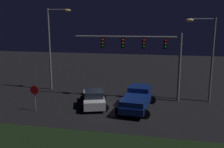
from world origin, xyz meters
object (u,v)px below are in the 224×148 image
car_sedan (94,98)px  street_lamp_right (207,49)px  stop_sign (35,93)px  traffic_signal_gantry (144,48)px  street_lamp_left (54,40)px  pickup_truck (137,98)px

car_sedan → street_lamp_right: (9.89, 3.58, 4.26)m
car_sedan → stop_sign: size_ratio=2.13×
traffic_signal_gantry → street_lamp_left: (-10.00, 1.59, 0.55)m
car_sedan → traffic_signal_gantry: traffic_signal_gantry is taller
traffic_signal_gantry → street_lamp_left: size_ratio=1.15×
pickup_truck → car_sedan: (-3.93, -0.04, -0.26)m
street_lamp_left → stop_sign: 8.15m
traffic_signal_gantry → street_lamp_right: bearing=4.8°
street_lamp_right → pickup_truck: bearing=-149.2°
pickup_truck → traffic_signal_gantry: 5.07m
street_lamp_right → stop_sign: bearing=-157.9°
car_sedan → traffic_signal_gantry: (4.15, 3.10, 4.29)m
street_lamp_right → street_lamp_left: bearing=176.0°
traffic_signal_gantry → stop_sign: (-8.66, -5.38, -3.47)m
car_sedan → street_lamp_left: size_ratio=0.53×
car_sedan → stop_sign: (-4.51, -2.28, 0.82)m
street_lamp_right → stop_sign: 15.93m
street_lamp_left → street_lamp_right: (15.74, -1.10, -0.58)m
stop_sign → traffic_signal_gantry: bearing=31.8°
pickup_truck → stop_sign: (-8.44, -2.32, 0.56)m
car_sedan → stop_sign: 5.12m
pickup_truck → stop_sign: size_ratio=2.48×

